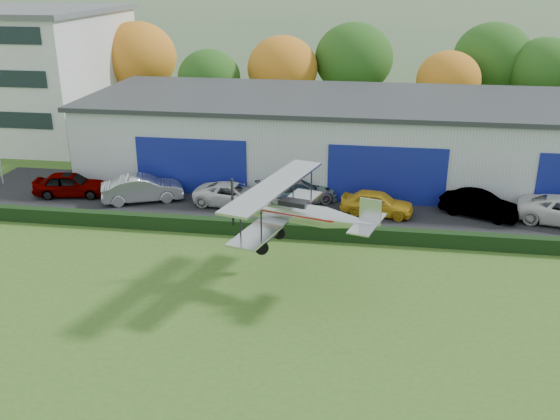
# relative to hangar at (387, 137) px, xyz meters

# --- Properties ---
(apron) EXTENTS (48.00, 9.00, 0.05)m
(apron) POSITION_rel_hangar_xyz_m (-2.00, -6.98, -2.63)
(apron) COLOR black
(apron) RESTS_ON ground
(hedge) EXTENTS (46.00, 0.60, 0.80)m
(hedge) POSITION_rel_hangar_xyz_m (-2.00, -11.78, -2.26)
(hedge) COLOR black
(hedge) RESTS_ON ground
(hangar) EXTENTS (40.60, 12.60, 5.30)m
(hangar) POSITION_rel_hangar_xyz_m (0.00, 0.00, 0.00)
(hangar) COLOR #B2B7BC
(hangar) RESTS_ON ground
(tree_belt) EXTENTS (75.70, 13.22, 10.12)m
(tree_belt) POSITION_rel_hangar_xyz_m (-4.15, 12.64, 2.95)
(tree_belt) COLOR #3D2614
(tree_belt) RESTS_ON ground
(distant_hills) EXTENTS (430.00, 196.00, 56.00)m
(distant_hills) POSITION_rel_hangar_xyz_m (-9.38, 112.02, -15.70)
(distant_hills) COLOR #4C6642
(distant_hills) RESTS_ON ground
(car_0) EXTENTS (4.67, 2.47, 1.51)m
(car_0) POSITION_rel_hangar_xyz_m (-19.38, -7.58, -1.85)
(car_0) COLOR gray
(car_0) RESTS_ON apron
(car_1) EXTENTS (5.13, 3.45, 1.60)m
(car_1) POSITION_rel_hangar_xyz_m (-14.61, -7.80, -1.81)
(car_1) COLOR silver
(car_1) RESTS_ON apron
(car_2) EXTENTS (4.96, 2.64, 1.33)m
(car_2) POSITION_rel_hangar_xyz_m (-8.95, -7.65, -1.94)
(car_2) COLOR silver
(car_2) RESTS_ON apron
(car_3) EXTENTS (5.28, 3.85, 1.42)m
(car_3) POSITION_rel_hangar_xyz_m (-5.27, -6.56, -1.90)
(car_3) COLOR gray
(car_3) RESTS_ON apron
(car_4) EXTENTS (4.36, 2.30, 1.41)m
(car_4) POSITION_rel_hangar_xyz_m (-0.48, -7.88, -1.90)
(car_4) COLOR gold
(car_4) RESTS_ON apron
(car_5) EXTENTS (4.60, 3.17, 1.44)m
(car_5) POSITION_rel_hangar_xyz_m (5.32, -7.31, -1.89)
(car_5) COLOR gray
(car_5) RESTS_ON apron
(biplane) EXTENTS (7.05, 7.99, 2.98)m
(biplane) POSITION_rel_hangar_xyz_m (-4.05, -16.81, 0.82)
(biplane) COLOR silver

